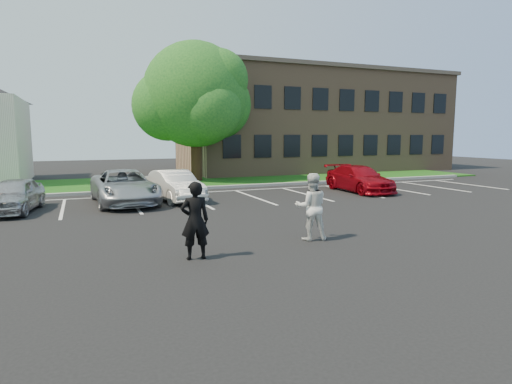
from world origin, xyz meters
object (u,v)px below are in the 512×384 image
office_building (313,121)px  car_silver_minivan (124,187)px  car_white_sedan (175,186)px  man_white_shirt (311,207)px  tree (196,97)px  man_black_suit (195,221)px  car_red_compact (359,179)px  car_silver_west (14,195)px

office_building → car_silver_minivan: size_ratio=4.25×
car_silver_minivan → car_white_sedan: bearing=-1.4°
man_white_shirt → car_white_sedan: man_white_shirt is taller
tree → man_black_suit: 18.43m
man_black_suit → car_red_compact: (11.13, 8.92, -0.26)m
tree → car_red_compact: tree is taller
tree → car_white_sedan: size_ratio=2.11×
tree → car_silver_west: bearing=-138.1°
car_white_sedan → car_red_compact: (9.66, -0.57, -0.01)m
car_silver_minivan → car_white_sedan: car_silver_minivan is taller
car_silver_west → man_white_shirt: bearing=-34.8°
man_black_suit → car_silver_minivan: (-0.73, 9.41, -0.20)m
car_silver_west → car_silver_minivan: car_silver_minivan is taller
car_silver_minivan → car_white_sedan: 2.20m
car_white_sedan → man_black_suit: bearing=-108.4°
car_white_sedan → car_silver_west: bearing=176.5°
office_building → man_white_shirt: 26.05m
man_black_suit → tree: bearing=-101.2°
car_silver_minivan → car_red_compact: size_ratio=1.13×
tree → car_red_compact: (6.55, -8.38, -4.67)m
man_black_suit → office_building: bearing=-121.8°
car_silver_minivan → car_white_sedan: (2.20, 0.08, -0.05)m
office_building → man_black_suit: (-16.40, -23.03, -3.22)m
office_building → car_silver_minivan: bearing=-141.5°
man_white_shirt → car_silver_minivan: 9.75m
car_silver_west → car_silver_minivan: bearing=17.7°
tree → car_silver_minivan: bearing=-124.0°
car_white_sedan → man_white_shirt: bearing=-86.6°
car_silver_west → car_white_sedan: 6.37m
office_building → car_red_compact: 15.46m
car_silver_west → car_red_compact: car_red_compact is taller
man_white_shirt → car_red_compact: man_white_shirt is taller
car_silver_minivan → car_red_compact: car_silver_minivan is taller
tree → car_silver_minivan: tree is taller
office_building → man_black_suit: 28.46m
car_silver_west → car_silver_minivan: 4.18m
man_black_suit → car_silver_minivan: size_ratio=0.36×
car_white_sedan → car_red_compact: 9.68m
car_white_sedan → office_building: bearing=32.6°
office_building → car_white_sedan: office_building is taller
man_white_shirt → car_silver_minivan: man_white_shirt is taller
car_silver_west → car_red_compact: 16.00m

